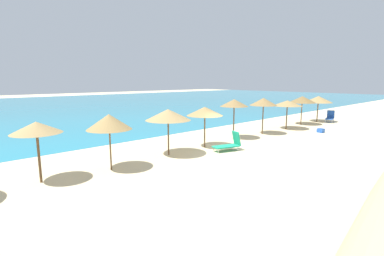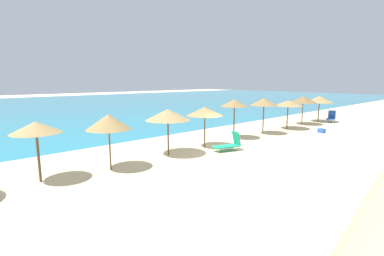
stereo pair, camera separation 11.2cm
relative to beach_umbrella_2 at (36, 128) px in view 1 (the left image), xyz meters
name	(u,v)px [view 1 (the left image)]	position (x,y,z in m)	size (l,w,h in m)	color
ground_plane	(234,152)	(9.49, -2.25, -2.24)	(160.00, 160.00, 0.00)	beige
sea_water	(44,107)	(9.49, 34.12, -2.24)	(160.00, 59.49, 0.01)	teal
beach_umbrella_2	(36,128)	(0.00, 0.00, 0.00)	(1.92, 1.92, 2.49)	brown
beach_umbrella_3	(109,122)	(2.86, -0.41, -0.01)	(2.02, 2.02, 2.59)	brown
beach_umbrella_4	(168,115)	(6.41, -0.16, 0.00)	(2.46, 2.46, 2.54)	brown
beach_umbrella_5	(205,111)	(9.19, -0.20, -0.02)	(2.20, 2.20, 2.50)	brown
beach_umbrella_6	(234,103)	(12.47, 0.19, 0.28)	(1.95, 1.95, 2.79)	brown
beach_umbrella_7	(264,102)	(15.47, -0.19, 0.23)	(2.06, 2.06, 2.76)	brown
beach_umbrella_8	(287,103)	(18.87, -0.29, -0.07)	(2.40, 2.40, 2.41)	brown
beach_umbrella_9	(302,100)	(22.15, 0.05, 0.07)	(2.42, 2.42, 2.62)	brown
beach_umbrella_10	(318,99)	(25.03, -0.18, -0.03)	(2.64, 2.64, 2.54)	brown
lounge_chair_0	(330,117)	(25.67, -1.17, -1.75)	(1.43, 0.97, 1.13)	blue
lounge_chair_1	(229,144)	(9.61, -1.80, -1.83)	(1.74, 1.11, 1.12)	#199972
cooler_box	(321,131)	(19.38, -2.97, -2.08)	(0.46, 0.42, 0.32)	blue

